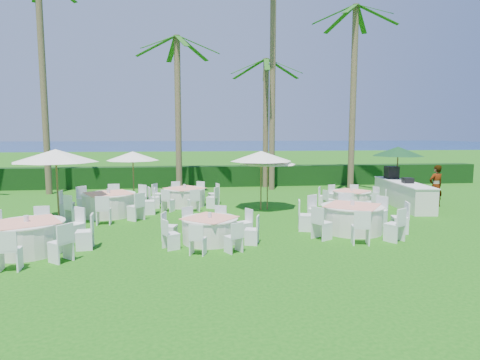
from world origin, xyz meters
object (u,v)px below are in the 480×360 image
object	(u,v)px
umbrella_green	(398,151)
staff_person	(436,186)
banquet_table_e	(185,196)
buffet_table	(402,193)
umbrella_d	(268,160)
banquet_table_b	(210,229)
banquet_table_a	(27,236)
umbrella_b	(261,156)
banquet_table_d	(109,204)
umbrella_a	(56,156)
umbrella_c	(133,156)
banquet_table_c	(352,218)
banquet_table_f	(352,198)

from	to	relation	value
umbrella_green	staff_person	xyz separation A→B (m)	(0.87, -1.66, -1.40)
banquet_table_e	buffet_table	distance (m)	9.39
umbrella_d	banquet_table_b	bearing A→B (deg)	-118.53
banquet_table_a	umbrella_b	world-z (taller)	umbrella_b
banquet_table_d	banquet_table_e	size ratio (longest dim) A/B	1.13
umbrella_a	umbrella_d	xyz separation A→B (m)	(7.76, 1.46, -0.30)
umbrella_c	umbrella_b	bearing A→B (deg)	-23.47
umbrella_a	buffet_table	size ratio (longest dim) A/B	0.63
umbrella_green	buffet_table	xyz separation A→B (m)	(-0.44, -1.30, -1.73)
umbrella_a	umbrella_b	xyz separation A→B (m)	(7.47, 1.34, -0.14)
banquet_table_b	banquet_table_d	world-z (taller)	banquet_table_d
banquet_table_a	umbrella_c	distance (m)	7.81
umbrella_a	umbrella_c	bearing A→B (deg)	60.36
banquet_table_b	banquet_table_e	distance (m)	6.02
banquet_table_c	staff_person	bearing A→B (deg)	35.72
banquet_table_f	buffet_table	world-z (taller)	buffet_table
banquet_table_d	buffet_table	distance (m)	12.16
banquet_table_e	buffet_table	bearing A→B (deg)	-6.81
umbrella_b	umbrella_d	size ratio (longest dim) A/B	1.07
banquet_table_f	umbrella_a	world-z (taller)	umbrella_a
banquet_table_e	banquet_table_f	xyz separation A→B (m)	(7.03, -1.16, -0.04)
umbrella_c	buffet_table	bearing A→B (deg)	-10.47
banquet_table_a	staff_person	world-z (taller)	staff_person
umbrella_b	staff_person	world-z (taller)	umbrella_b
banquet_table_b	banquet_table_f	world-z (taller)	banquet_table_b
banquet_table_e	banquet_table_d	bearing A→B (deg)	-148.39
umbrella_d	buffet_table	size ratio (longest dim) A/B	0.51
banquet_table_b	umbrella_a	xyz separation A→B (m)	(-5.17, 3.31, 1.96)
banquet_table_e	staff_person	size ratio (longest dim) A/B	1.72
umbrella_c	umbrella_green	size ratio (longest dim) A/B	0.92
banquet_table_d	umbrella_c	size ratio (longest dim) A/B	1.50
umbrella_green	banquet_table_f	bearing A→B (deg)	-153.69
banquet_table_d	umbrella_green	bearing A→B (deg)	8.70
buffet_table	banquet_table_c	bearing A→B (deg)	-133.76
banquet_table_b	banquet_table_f	xyz separation A→B (m)	(6.23, 4.80, -0.01)
banquet_table_f	umbrella_b	bearing A→B (deg)	-177.87
umbrella_c	staff_person	xyz separation A→B (m)	(12.91, -2.50, -1.22)
umbrella_b	banquet_table_b	bearing A→B (deg)	-116.32
banquet_table_c	banquet_table_d	size ratio (longest dim) A/B	0.98
banquet_table_a	umbrella_a	size ratio (longest dim) A/B	1.14
umbrella_b	buffet_table	size ratio (longest dim) A/B	0.54
banquet_table_e	staff_person	xyz separation A→B (m)	(10.63, -1.47, 0.48)
umbrella_a	banquet_table_e	bearing A→B (deg)	31.24
banquet_table_e	umbrella_green	bearing A→B (deg)	1.11
banquet_table_b	umbrella_c	size ratio (longest dim) A/B	1.21
umbrella_b	banquet_table_c	bearing A→B (deg)	-60.62
banquet_table_a	banquet_table_d	bearing A→B (deg)	76.01
banquet_table_c	buffet_table	distance (m)	5.77
umbrella_c	banquet_table_e	bearing A→B (deg)	-24.36
banquet_table_b	staff_person	xyz separation A→B (m)	(9.83, 4.49, 0.52)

